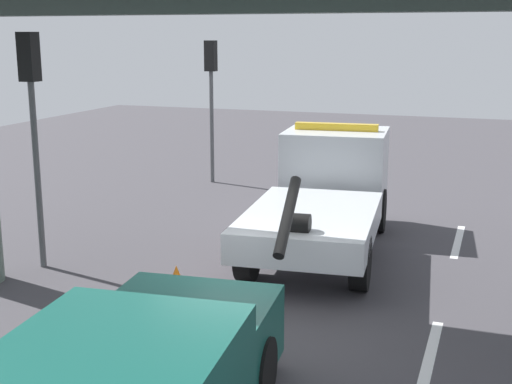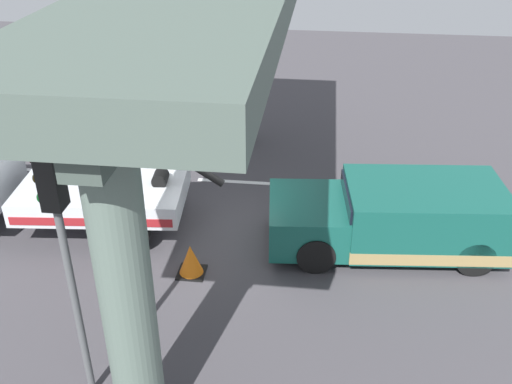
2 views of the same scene
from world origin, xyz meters
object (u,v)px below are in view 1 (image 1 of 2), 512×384
Objects in this scene: tow_truck_white at (326,189)px; traffic_light_far at (211,80)px; traffic_light_near at (32,99)px; traffic_cone_orange at (177,287)px.

traffic_light_far reaches higher than tow_truck_white.
traffic_light_near is 6.34× the size of traffic_cone_orange.
traffic_light_far is at bearing 19.59° from traffic_cone_orange.
traffic_light_far is at bearing 0.00° from traffic_light_near.
traffic_light_far is at bearing 43.51° from tow_truck_white.
tow_truck_white is 4.69m from traffic_cone_orange.
traffic_light_far is (8.50, 0.00, -0.16)m from traffic_light_near.
traffic_light_near reaches higher than tow_truck_white.
traffic_light_near reaches higher than traffic_light_far.
traffic_light_near is at bearing -180.00° from traffic_light_far.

